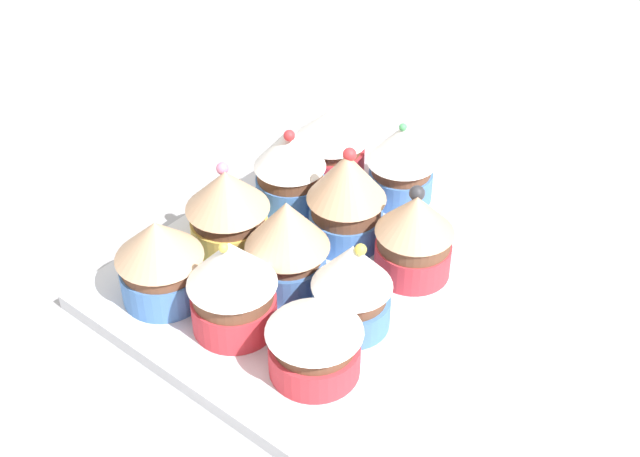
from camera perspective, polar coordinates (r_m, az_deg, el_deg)
name	(u,v)px	position (r cm, az deg, el deg)	size (l,w,h in cm)	color
ground_plane	(320,285)	(69.01, 0.00, -3.73)	(180.00, 180.00, 3.00)	#9E9EA3
baking_tray	(320,265)	(67.63, 0.00, -2.40)	(30.81, 24.28, 1.20)	silver
cupcake_0	(314,334)	(56.59, -0.37, -6.91)	(6.43, 6.43, 6.42)	#D1333D
cupcake_1	(352,285)	(59.65, 2.09, -3.71)	(5.63, 5.63, 7.30)	#477AC6
cupcake_2	(414,235)	(64.27, 6.17, -0.40)	(5.86, 5.86, 7.35)	#D1333D
cupcake_3	(234,286)	(59.48, -5.63, -3.73)	(6.21, 6.21, 7.72)	#D1333D
cupcake_4	(290,244)	(62.43, -1.96, -1.02)	(6.18, 6.18, 7.49)	#477AC6
cupcake_5	(350,198)	(66.46, 1.97, 1.98)	(6.13, 6.13, 8.40)	#477AC6
cupcake_6	(402,161)	(71.84, 5.36, 4.43)	(5.81, 5.81, 7.24)	#477AC6
cupcake_7	(160,259)	(62.88, -10.39, -1.99)	(6.32, 6.32, 6.76)	#477AC6
cupcake_8	(228,209)	(66.42, -6.03, 1.26)	(6.42, 6.42, 7.48)	#EFC651
cupcake_9	(290,168)	(70.57, -1.98, 3.99)	(5.85, 5.85, 7.70)	#477AC6
cupcake_10	(331,141)	(74.47, 0.73, 5.69)	(6.31, 6.31, 6.52)	#D1333D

